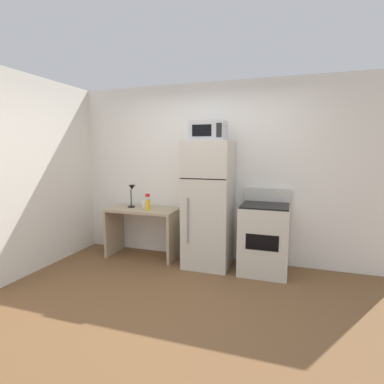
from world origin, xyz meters
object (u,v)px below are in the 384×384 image
desk (143,223)px  oven_range (264,238)px  coffee_mug (144,204)px  microwave (209,131)px  spray_bottle (148,204)px  refrigerator (209,205)px  desk_lamp (132,192)px

desk → oven_range: 1.82m
coffee_mug → microwave: (1.06, -0.14, 1.09)m
spray_bottle → oven_range: size_ratio=0.23×
coffee_mug → refrigerator: 1.07m
desk → desk_lamp: 0.51m
desk → coffee_mug: (-0.02, 0.09, 0.28)m
refrigerator → oven_range: bearing=0.1°
spray_bottle → refrigerator: size_ratio=0.14×
desk_lamp → coffee_mug: size_ratio=3.72×
coffee_mug → microwave: bearing=-7.6°
spray_bottle → oven_range: oven_range is taller
spray_bottle → microwave: (0.91, 0.04, 1.04)m
desk → spray_bottle: spray_bottle is taller
desk → refrigerator: bearing=-2.0°
microwave → spray_bottle: bearing=-177.2°
desk → spray_bottle: (0.14, -0.10, 0.33)m
refrigerator → coffee_mug: bearing=173.5°
oven_range → refrigerator: bearing=-179.9°
coffee_mug → oven_range: (1.83, -0.12, -0.33)m
coffee_mug → oven_range: size_ratio=0.09×
desk_lamp → coffee_mug: (0.18, 0.06, -0.19)m
spray_bottle → coffee_mug: size_ratio=2.62×
refrigerator → oven_range: (0.77, 0.00, -0.41)m
desk_lamp → refrigerator: (1.25, -0.06, -0.11)m
desk → coffee_mug: coffee_mug is taller
desk → oven_range: oven_range is taller
desk_lamp → microwave: 1.54m
desk_lamp → microwave: size_ratio=0.77×
coffee_mug → desk: bearing=-79.5°
desk_lamp → oven_range: desk_lamp is taller
desk_lamp → oven_range: (2.01, -0.06, -0.52)m
coffee_mug → microwave: size_ratio=0.21×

